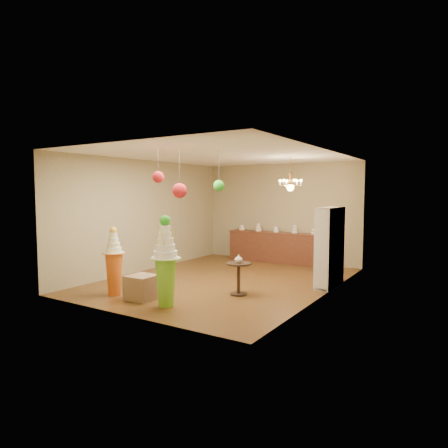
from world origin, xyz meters
The scene contains 17 objects.
floor centered at (0.00, 0.00, 0.00)m, with size 6.50×6.50×0.00m, color #553617.
ceiling centered at (0.00, 0.00, 3.00)m, with size 6.50×6.50×0.00m, color white.
wall_back centered at (0.00, 3.25, 1.50)m, with size 5.00×0.04×3.00m, color tan.
wall_front centered at (0.00, -3.25, 1.50)m, with size 5.00×0.04×3.00m, color tan.
wall_left centered at (-2.50, 0.00, 1.50)m, with size 0.04×6.50×3.00m, color tan.
wall_right centered at (2.50, 0.00, 1.50)m, with size 0.04×6.50×3.00m, color tan.
pedestal_green centered at (0.25, -2.44, 0.70)m, with size 0.55×0.55×1.71m.
pedestal_orange centered at (-1.18, -2.40, 0.57)m, with size 0.55×0.55×1.43m.
burlap_riser centered at (-0.48, -2.32, 0.24)m, with size 0.53×0.53×0.48m, color #816546.
sideboard centered at (0.00, 2.97, 0.48)m, with size 3.04×0.54×1.16m.
shelving_unit centered at (2.34, 0.80, 0.90)m, with size 0.33×1.20×1.80m.
round_table centered at (0.98, -1.00, 0.44)m, with size 0.58×0.58×0.68m.
vase centered at (0.98, -1.00, 0.76)m, with size 0.17×0.17×0.17m, color beige.
pom_red_left centered at (0.30, -2.07, 2.17)m, with size 0.28×0.28×0.97m.
pom_green_mid centered at (0.63, -1.21, 2.27)m, with size 0.23×0.23×0.84m.
pom_red_right centered at (-0.04, -2.29, 2.43)m, with size 0.22×0.22×0.68m.
chandelier centered at (1.22, 1.12, 2.30)m, with size 0.72×0.72×0.85m.
Camera 1 is at (5.09, -8.08, 2.15)m, focal length 32.00 mm.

